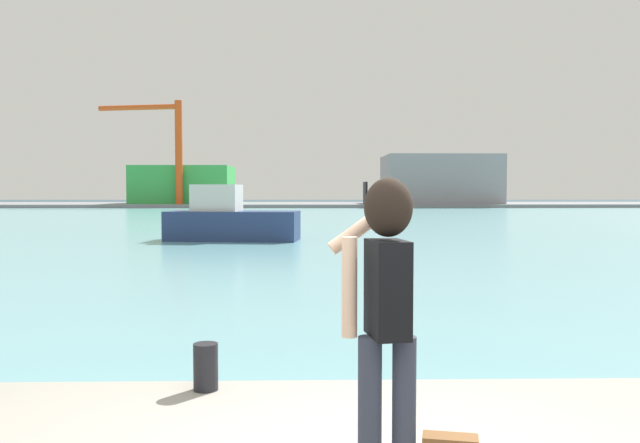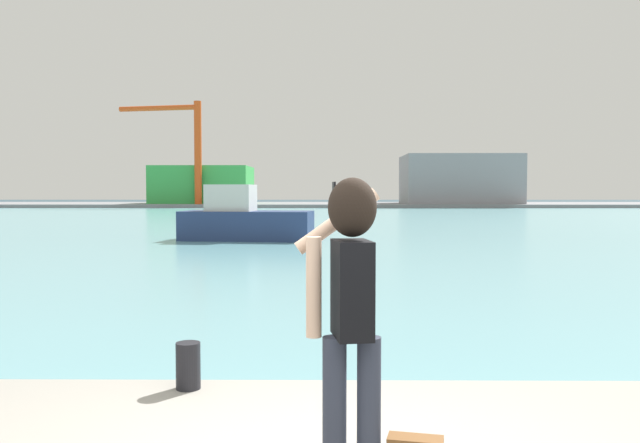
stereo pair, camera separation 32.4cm
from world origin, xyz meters
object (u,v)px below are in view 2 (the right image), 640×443
person_photographer (350,295)px  harbor_bollard (188,366)px  boat_moored (244,220)px  warehouse_left (203,185)px  warehouse_right (459,179)px  port_crane (186,140)px

person_photographer → harbor_bollard: size_ratio=4.44×
harbor_bollard → boat_moored: 24.80m
warehouse_left → warehouse_right: 37.16m
warehouse_left → port_crane: (-1.13, -5.79, 6.10)m
boat_moored → warehouse_right: bearing=77.0°
boat_moored → warehouse_left: 65.97m
harbor_bollard → warehouse_right: warehouse_right is taller
warehouse_right → port_crane: (-38.28, -5.32, 5.31)m
boat_moored → person_photographer: bearing=-74.7°
warehouse_left → warehouse_right: (37.15, -0.47, 0.79)m
warehouse_right → person_photographer: bearing=-101.9°
harbor_bollard → warehouse_left: (-16.77, 89.05, 2.29)m
harbor_bollard → person_photographer: bearing=-51.9°
warehouse_left → boat_moored: bearing=-77.6°
harbor_bollard → warehouse_left: bearing=100.7°
warehouse_left → person_photographer: bearing=-78.7°
person_photographer → port_crane: port_crane is taller
person_photographer → harbor_bollard: bearing=29.5°
harbor_bollard → warehouse_right: bearing=77.0°
harbor_bollard → warehouse_right: 90.95m
harbor_bollard → port_crane: port_crane is taller
warehouse_right → warehouse_left: bearing=179.3°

